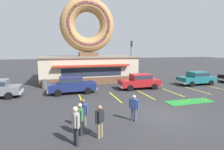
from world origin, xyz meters
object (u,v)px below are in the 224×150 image
at_px(car_teal, 197,78).
at_px(car_navy, 72,84).
at_px(car_red, 140,81).
at_px(pedestrian_hooded_kid, 76,124).
at_px(pedestrian_beanie_man, 80,118).
at_px(pedestrian_blue_sweater_man, 83,112).
at_px(trash_bin, 44,84).
at_px(traffic_light_pole, 131,53).
at_px(golf_ball, 180,103).
at_px(pedestrian_leather_jacket_man, 100,120).
at_px(putting_flag_pin, 206,95).
at_px(pedestrian_clipboard_woman, 134,107).

relative_size(car_teal, car_navy, 0.99).
bearing_deg(car_teal, car_red, 179.99).
height_order(car_red, pedestrian_hooded_kid, pedestrian_hooded_kid).
bearing_deg(pedestrian_beanie_man, pedestrian_blue_sweater_man, 71.97).
distance_m(pedestrian_beanie_man, trash_bin, 12.14).
bearing_deg(trash_bin, traffic_light_pole, 30.81).
relative_size(golf_ball, trash_bin, 0.04).
height_order(car_navy, pedestrian_leather_jacket_man, car_navy).
xyz_separation_m(car_red, pedestrian_blue_sweater_man, (-7.13, -8.00, 0.00)).
relative_size(car_navy, trash_bin, 4.71).
height_order(golf_ball, car_teal, car_teal).
relative_size(putting_flag_pin, car_teal, 0.12).
distance_m(pedestrian_clipboard_woman, traffic_light_pole, 20.85).
relative_size(pedestrian_leather_jacket_man, pedestrian_clipboard_woman, 1.02).
bearing_deg(car_red, car_teal, -0.01).
xyz_separation_m(putting_flag_pin, car_teal, (4.02, 5.54, 0.43)).
bearing_deg(pedestrian_beanie_man, trash_bin, 102.28).
xyz_separation_m(golf_ball, pedestrian_leather_jacket_man, (-7.23, -3.54, 0.83)).
distance_m(car_red, car_teal, 7.52).
distance_m(car_red, traffic_light_pole, 12.14).
bearing_deg(pedestrian_leather_jacket_man, car_red, 54.95).
xyz_separation_m(putting_flag_pin, traffic_light_pole, (0.18, 16.76, 3.27)).
bearing_deg(putting_flag_pin, trash_bin, 147.32).
distance_m(car_navy, pedestrian_leather_jacket_man, 9.34).
bearing_deg(trash_bin, pedestrian_leather_jacket_man, -74.45).
bearing_deg(car_red, golf_ball, -82.93).
distance_m(putting_flag_pin, traffic_light_pole, 17.08).
distance_m(pedestrian_blue_sweater_man, trash_bin, 11.45).
bearing_deg(golf_ball, car_navy, 143.87).
xyz_separation_m(car_teal, pedestrian_blue_sweater_man, (-14.65, -8.00, 0.00)).
xyz_separation_m(pedestrian_clipboard_woman, pedestrian_beanie_man, (-3.22, -0.87, 0.03)).
distance_m(pedestrian_blue_sweater_man, traffic_light_pole, 22.23).
height_order(putting_flag_pin, car_red, car_red).
bearing_deg(pedestrian_leather_jacket_man, pedestrian_hooded_kid, -162.85).
distance_m(golf_ball, traffic_light_pole, 17.61).
bearing_deg(golf_ball, car_red, 97.07).
relative_size(pedestrian_blue_sweater_man, pedestrian_leather_jacket_man, 1.00).
height_order(pedestrian_clipboard_woman, pedestrian_beanie_man, pedestrian_beanie_man).
xyz_separation_m(car_red, car_navy, (-7.20, 0.03, 0.00)).
xyz_separation_m(pedestrian_blue_sweater_man, pedestrian_clipboard_woman, (2.97, 0.11, -0.02)).
xyz_separation_m(car_teal, trash_bin, (-17.48, 3.09, -0.37)).
distance_m(putting_flag_pin, pedestrian_beanie_man, 11.35).
bearing_deg(car_navy, pedestrian_blue_sweater_man, -89.48).
xyz_separation_m(pedestrian_blue_sweater_man, pedestrian_leather_jacket_man, (0.61, -1.28, 0.00)).
relative_size(putting_flag_pin, pedestrian_hooded_kid, 0.31).
xyz_separation_m(golf_ball, car_navy, (-7.91, 5.78, 0.82)).
xyz_separation_m(pedestrian_leather_jacket_man, pedestrian_beanie_man, (-0.86, 0.52, 0.02)).
distance_m(car_red, car_navy, 7.20).
height_order(car_teal, traffic_light_pole, traffic_light_pole).
xyz_separation_m(car_navy, pedestrian_leather_jacket_man, (0.69, -9.31, 0.00)).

